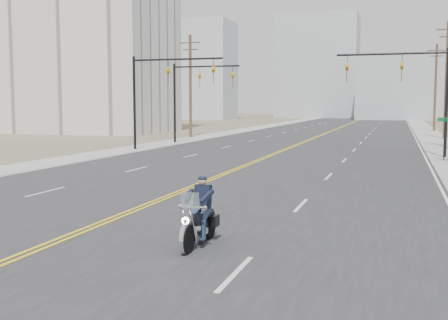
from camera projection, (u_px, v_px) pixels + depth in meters
road at (335, 130)px, 75.53m from camera, size 20.00×200.00×0.01m
sidewalk_left at (252, 129)px, 78.92m from camera, size 3.00×200.00×0.01m
sidewalk_right at (426, 131)px, 72.14m from camera, size 3.00×200.00×0.01m
traffic_mast_left at (159, 84)px, 41.56m from camera, size 7.10×0.26×7.00m
traffic_mast_right at (414, 81)px, 36.28m from camera, size 7.10×0.26×7.00m
traffic_mast_far at (192, 88)px, 49.27m from camera, size 6.10×0.26×7.00m
street_sign at (445, 131)px, 34.15m from camera, size 0.90×0.06×2.62m
utility_pole_d at (446, 78)px, 55.10m from camera, size 2.20×0.30×11.50m
utility_pole_e at (435, 86)px, 71.28m from camera, size 2.20×0.30×11.00m
utility_pole_left at (190, 84)px, 57.76m from camera, size 2.20×0.30×10.50m
apartment_block at (91, 8)px, 68.03m from camera, size 18.00×14.00×30.00m
haze_bldg_a at (201, 71)px, 127.52m from camera, size 14.00×12.00×22.00m
haze_bldg_b at (399, 88)px, 124.76m from camera, size 18.00×14.00×14.00m
haze_bldg_d at (318, 67)px, 144.31m from camera, size 20.00×15.00×26.00m
haze_bldg_f at (167, 87)px, 146.49m from camera, size 12.00×12.00×16.00m
motorcyclist at (199, 212)px, 13.51m from camera, size 0.93×2.16×1.69m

